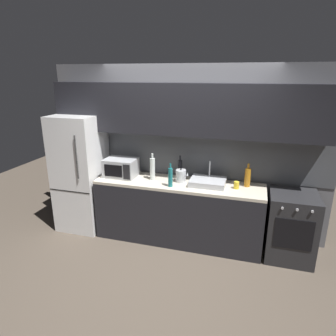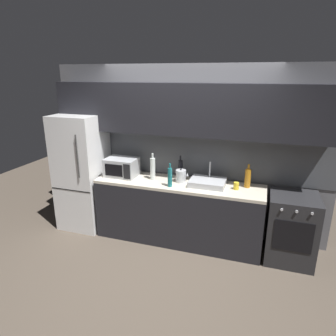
# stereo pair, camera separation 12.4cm
# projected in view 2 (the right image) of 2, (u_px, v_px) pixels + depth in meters

# --- Properties ---
(ground_plane) EXTENTS (10.00, 10.00, 0.00)m
(ground_plane) POSITION_uv_depth(u_px,v_px,m) (157.00, 276.00, 3.63)
(ground_plane) COLOR #4C4238
(back_wall) EXTENTS (4.12, 0.44, 2.50)m
(back_wall) POSITION_uv_depth(u_px,v_px,m) (185.00, 133.00, 4.24)
(back_wall) COLOR slate
(back_wall) RESTS_ON ground
(counter_run) EXTENTS (2.38, 0.60, 0.90)m
(counter_run) POSITION_uv_depth(u_px,v_px,m) (178.00, 212.00, 4.31)
(counter_run) COLOR black
(counter_run) RESTS_ON ground
(refrigerator) EXTENTS (0.68, 0.69, 1.79)m
(refrigerator) POSITION_uv_depth(u_px,v_px,m) (82.00, 172.00, 4.64)
(refrigerator) COLOR white
(refrigerator) RESTS_ON ground
(oven_range) EXTENTS (0.60, 0.62, 0.90)m
(oven_range) POSITION_uv_depth(u_px,v_px,m) (291.00, 228.00, 3.85)
(oven_range) COLOR #232326
(oven_range) RESTS_ON ground
(microwave) EXTENTS (0.46, 0.35, 0.27)m
(microwave) POSITION_uv_depth(u_px,v_px,m) (122.00, 167.00, 4.41)
(microwave) COLOR #A8AAAF
(microwave) RESTS_ON counter_run
(sink_basin) EXTENTS (0.48, 0.38, 0.30)m
(sink_basin) POSITION_uv_depth(u_px,v_px,m) (208.00, 182.00, 4.07)
(sink_basin) COLOR #ADAFB5
(sink_basin) RESTS_ON counter_run
(kettle) EXTENTS (0.18, 0.15, 0.20)m
(kettle) POSITION_uv_depth(u_px,v_px,m) (181.00, 176.00, 4.18)
(kettle) COLOR #B7BABF
(kettle) RESTS_ON counter_run
(wine_bottle_clear) EXTENTS (0.07, 0.07, 0.39)m
(wine_bottle_clear) POSITION_uv_depth(u_px,v_px,m) (153.00, 168.00, 4.26)
(wine_bottle_clear) COLOR silver
(wine_bottle_clear) RESTS_ON counter_run
(wine_bottle_amber) EXTENTS (0.08, 0.08, 0.32)m
(wine_bottle_amber) POSITION_uv_depth(u_px,v_px,m) (248.00, 178.00, 3.97)
(wine_bottle_amber) COLOR #B27019
(wine_bottle_amber) RESTS_ON counter_run
(wine_bottle_teal) EXTENTS (0.06, 0.06, 0.33)m
(wine_bottle_teal) POSITION_uv_depth(u_px,v_px,m) (170.00, 177.00, 3.99)
(wine_bottle_teal) COLOR #19666B
(wine_bottle_teal) RESTS_ON counter_run
(wine_bottle_dark) EXTENTS (0.06, 0.06, 0.33)m
(wine_bottle_dark) POSITION_uv_depth(u_px,v_px,m) (180.00, 169.00, 4.34)
(wine_bottle_dark) COLOR black
(wine_bottle_dark) RESTS_ON counter_run
(mug_yellow) EXTENTS (0.07, 0.07, 0.10)m
(mug_yellow) POSITION_uv_depth(u_px,v_px,m) (236.00, 186.00, 3.92)
(mug_yellow) COLOR gold
(mug_yellow) RESTS_ON counter_run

